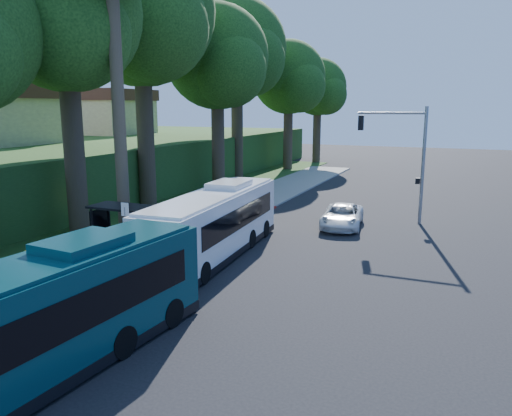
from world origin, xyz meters
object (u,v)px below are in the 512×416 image
at_px(bus_shelter, 122,221).
at_px(pickup, 342,216).
at_px(white_bus, 215,223).
at_px(teal_bus, 34,321).

xyz_separation_m(bus_shelter, pickup, (7.93, 10.13, -1.14)).
distance_m(white_bus, teal_bus, 11.63).
xyz_separation_m(bus_shelter, teal_bus, (4.66, -9.57, -0.14)).
distance_m(white_bus, pickup, 9.15).
bearing_deg(pickup, white_bus, -124.30).
relative_size(white_bus, teal_bus, 0.98).
bearing_deg(pickup, bus_shelter, -135.17).
xyz_separation_m(bus_shelter, white_bus, (3.77, 2.03, -0.18)).
bearing_deg(white_bus, teal_bus, -89.34).
distance_m(bus_shelter, white_bus, 4.29).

